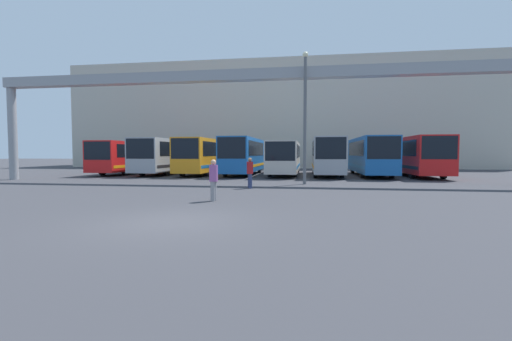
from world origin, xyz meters
TOP-DOWN VIEW (x-y plane):
  - ground_plane at (0.00, 0.00)m, footprint 200.00×200.00m
  - building_backdrop at (0.00, 41.23)m, footprint 58.66×12.00m
  - overhead_gantry at (0.00, 13.33)m, footprint 36.29×0.80m
  - bus_slot_0 at (-13.09, 21.91)m, footprint 2.57×11.02m
  - bus_slot_1 at (-9.35, 22.20)m, footprint 2.62×11.60m
  - bus_slot_2 at (-5.61, 21.65)m, footprint 2.50×10.50m
  - bus_slot_3 at (-1.87, 21.63)m, footprint 2.45×10.46m
  - bus_slot_4 at (1.87, 22.52)m, footprint 2.50×12.23m
  - bus_slot_5 at (5.61, 21.50)m, footprint 2.46×10.19m
  - bus_slot_6 at (9.35, 21.71)m, footprint 2.57×10.62m
  - bus_slot_7 at (13.09, 21.57)m, footprint 2.63×10.34m
  - pedestrian_near_right at (0.07, 4.37)m, footprint 0.36×0.36m
  - pedestrian_near_left at (0.72, 9.62)m, footprint 0.36×0.36m
  - lamp_post at (3.74, 12.62)m, footprint 0.36×0.36m

SIDE VIEW (x-z plane):
  - ground_plane at x=0.00m, z-range 0.00..0.00m
  - pedestrian_near_right at x=0.07m, z-range 0.05..1.77m
  - pedestrian_near_left at x=0.72m, z-range 0.05..1.78m
  - bus_slot_4 at x=1.87m, z-range 0.23..3.19m
  - bus_slot_0 at x=-13.09m, z-range 0.23..3.27m
  - bus_slot_1 at x=-9.35m, z-range 0.25..3.50m
  - bus_slot_2 at x=-5.61m, z-range 0.25..3.50m
  - bus_slot_5 at x=5.61m, z-range 0.24..3.50m
  - bus_slot_6 at x=9.35m, z-range 0.25..3.54m
  - bus_slot_7 at x=13.09m, z-range 0.25..3.54m
  - bus_slot_3 at x=-1.87m, z-range 0.25..3.56m
  - lamp_post at x=3.74m, z-range 0.36..8.67m
  - overhead_gantry at x=0.00m, z-range 2.67..10.16m
  - building_backdrop at x=0.00m, z-range 0.00..14.34m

